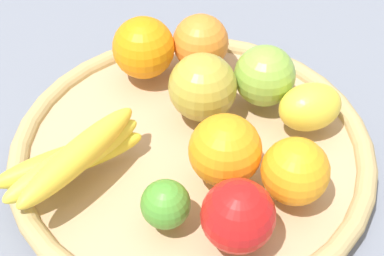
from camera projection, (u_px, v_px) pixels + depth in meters
name	position (u px, v px, depth m)	size (l,w,h in m)	color
ground_plane	(192.00, 161.00, 0.67)	(2.40, 2.40, 0.00)	slate
basket	(192.00, 151.00, 0.66)	(0.41, 0.41, 0.03)	tan
banana_bunch	(74.00, 158.00, 0.59)	(0.13, 0.17, 0.06)	yellow
lime_0	(166.00, 204.00, 0.55)	(0.05, 0.05, 0.05)	#4B952F
orange_3	(295.00, 171.00, 0.57)	(0.07, 0.07, 0.07)	orange
orange_1	(201.00, 42.00, 0.72)	(0.07, 0.07, 0.07)	orange
orange_2	(225.00, 150.00, 0.58)	(0.08, 0.08, 0.08)	orange
apple_0	(265.00, 76.00, 0.67)	(0.07, 0.07, 0.07)	#84B242
orange_0	(144.00, 48.00, 0.70)	(0.08, 0.08, 0.08)	orange
lemon_0	(310.00, 107.00, 0.64)	(0.07, 0.05, 0.05)	yellow
apple_1	(203.00, 87.00, 0.65)	(0.08, 0.08, 0.08)	#AD9E39
apple_2	(238.00, 216.00, 0.53)	(0.07, 0.07, 0.07)	red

